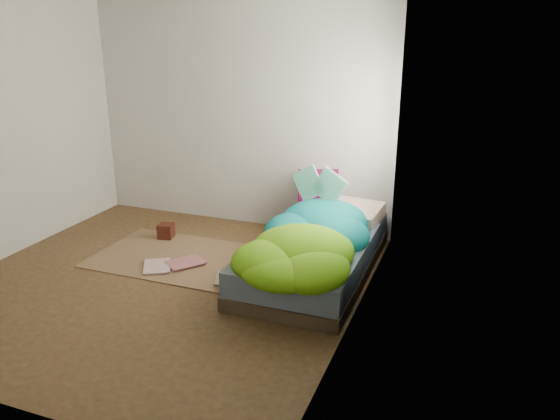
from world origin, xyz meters
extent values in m
cube|color=#43291A|center=(0.00, 0.00, 0.00)|extent=(3.50, 3.50, 0.00)
cube|color=silver|center=(0.00, 1.75, 1.30)|extent=(3.50, 0.04, 2.60)
cube|color=silver|center=(1.75, 0.00, 1.30)|extent=(0.04, 3.50, 2.60)
cube|color=white|center=(1.74, 0.90, 1.40)|extent=(0.01, 1.00, 1.20)
cube|color=#32261B|center=(1.22, 0.72, 0.06)|extent=(1.00, 2.00, 0.12)
cube|color=#45556E|center=(1.22, 0.72, 0.23)|extent=(0.98, 1.96, 0.22)
cube|color=brown|center=(-0.15, 0.55, 0.01)|extent=(1.60, 1.10, 0.01)
cube|color=silver|center=(1.38, 1.33, 0.41)|extent=(0.70, 0.49, 0.14)
cube|color=#4E0530|center=(0.99, 1.55, 0.55)|extent=(0.44, 0.27, 0.42)
cube|color=#39150D|center=(-0.52, 0.95, 0.09)|extent=(0.18, 0.18, 0.15)
imported|color=beige|center=(-0.29, 0.19, 0.02)|extent=(0.38, 0.41, 0.03)
imported|color=#CC767E|center=(-0.08, 0.48, 0.03)|extent=(0.40, 0.42, 0.03)
imported|color=tan|center=(0.44, 0.22, 0.02)|extent=(0.28, 0.33, 0.02)
camera|label=1|loc=(2.56, -3.74, 2.19)|focal=35.00mm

